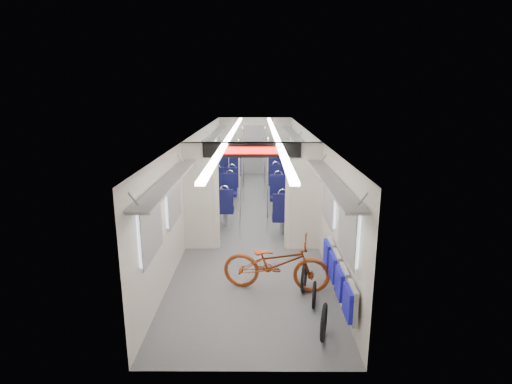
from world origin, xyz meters
TOP-DOWN VIEW (x-y plane):
  - carriage at (0.00, -0.27)m, footprint 12.00×12.02m
  - bicycle at (0.43, -3.90)m, footprint 1.90×0.90m
  - flip_bench at (1.35, -4.56)m, footprint 0.12×2.09m
  - bike_hoop_a at (1.02, -5.35)m, footprint 0.19×0.52m
  - bike_hoop_b at (1.01, -4.52)m, footprint 0.13×0.44m
  - bike_hoop_c at (0.90, -4.00)m, footprint 0.18×0.51m
  - seat_bay_near_left at (-0.93, 0.28)m, footprint 0.90×2.03m
  - seat_bay_near_right at (0.93, -0.26)m, footprint 0.95×2.24m
  - seat_bay_far_left at (-0.93, 3.15)m, footprint 0.91×2.09m
  - seat_bay_far_right at (0.93, 3.44)m, footprint 0.95×2.24m
  - stanchion_near_left at (-0.29, -1.48)m, footprint 0.04×0.04m
  - stanchion_near_right at (0.34, -1.14)m, footprint 0.04×0.04m
  - stanchion_far_left at (-0.32, 1.59)m, footprint 0.04×0.04m
  - stanchion_far_right at (0.32, 1.73)m, footprint 0.04×0.04m

SIDE VIEW (x-z plane):
  - bike_hoop_b at x=1.01m, z-range -0.03..0.42m
  - bike_hoop_c at x=0.90m, z-range -0.03..0.49m
  - bike_hoop_a at x=1.02m, z-range -0.03..0.50m
  - bicycle at x=0.43m, z-range 0.00..0.96m
  - seat_bay_near_left at x=-0.93m, z-range -0.01..1.08m
  - seat_bay_far_left at x=-0.93m, z-range -0.01..1.10m
  - seat_bay_far_right at x=0.93m, z-range -0.01..1.14m
  - seat_bay_near_right at x=0.93m, z-range -0.01..1.14m
  - flip_bench at x=1.35m, z-range 0.33..0.83m
  - stanchion_near_left at x=-0.29m, z-range 0.00..2.30m
  - stanchion_near_right at x=0.34m, z-range 0.00..2.30m
  - stanchion_far_left at x=-0.32m, z-range 0.00..2.30m
  - stanchion_far_right at x=0.32m, z-range 0.00..2.30m
  - carriage at x=0.00m, z-range 0.35..2.66m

